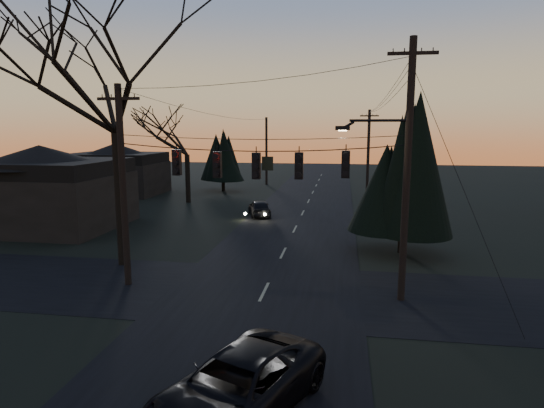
% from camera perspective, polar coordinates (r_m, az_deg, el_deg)
% --- Properties ---
extents(main_road, '(8.00, 120.00, 0.02)m').
position_cam_1_polar(main_road, '(28.67, 2.46, -4.04)').
color(main_road, black).
rests_on(main_road, ground).
extents(cross_road, '(60.00, 7.00, 0.02)m').
position_cam_1_polar(cross_road, '(19.18, -0.99, -10.97)').
color(cross_road, black).
rests_on(cross_road, ground).
extents(utility_pole_right, '(5.00, 0.30, 10.00)m').
position_cam_1_polar(utility_pole_right, '(19.08, 15.85, -11.49)').
color(utility_pole_right, black).
rests_on(utility_pole_right, ground).
extents(utility_pole_left, '(1.80, 0.30, 8.50)m').
position_cam_1_polar(utility_pole_left, '(21.01, -17.57, -9.60)').
color(utility_pole_left, black).
rests_on(utility_pole_left, ground).
extents(utility_pole_far_r, '(1.80, 0.30, 8.50)m').
position_cam_1_polar(utility_pole_far_r, '(46.25, 11.79, 0.94)').
color(utility_pole_far_r, black).
rests_on(utility_pole_far_r, ground).
extents(utility_pole_far_l, '(0.30, 0.30, 8.00)m').
position_cam_1_polar(utility_pole_far_l, '(54.88, -0.70, 2.46)').
color(utility_pole_far_l, black).
rests_on(utility_pole_far_l, ground).
extents(span_signal_assembly, '(11.50, 0.44, 1.53)m').
position_cam_1_polar(span_signal_assembly, '(18.07, -1.79, 4.99)').
color(span_signal_assembly, black).
rests_on(span_signal_assembly, ground).
extents(bare_tree_left, '(9.74, 9.74, 12.99)m').
position_cam_1_polar(bare_tree_left, '(23.23, -19.37, 14.83)').
color(bare_tree_left, black).
rests_on(bare_tree_left, ground).
extents(evergreen_right, '(4.17, 4.17, 7.95)m').
position_cam_1_polar(evergreen_right, '(25.17, 16.31, 4.23)').
color(evergreen_right, black).
rests_on(evergreen_right, ground).
extents(bare_tree_dist, '(7.05, 7.05, 8.73)m').
position_cam_1_polar(bare_tree_dist, '(41.84, -10.69, 8.48)').
color(bare_tree_dist, black).
rests_on(bare_tree_dist, ground).
extents(evergreen_dist, '(3.71, 3.71, 5.90)m').
position_cam_1_polar(evergreen_dist, '(49.18, -6.19, 5.74)').
color(evergreen_dist, black).
rests_on(evergreen_dist, ground).
extents(house_left_near, '(10.00, 8.00, 5.60)m').
position_cam_1_polar(house_left_near, '(34.46, -26.88, 1.94)').
color(house_left_near, black).
rests_on(house_left_near, ground).
extents(house_left_far, '(9.00, 7.00, 5.20)m').
position_cam_1_polar(house_left_far, '(49.61, -18.93, 4.22)').
color(house_left_far, black).
rests_on(house_left_far, ground).
extents(suv_near, '(4.25, 5.75, 1.45)m').
position_cam_1_polar(suv_near, '(11.50, -4.32, -21.93)').
color(suv_near, black).
rests_on(suv_near, ground).
extents(sedan_oncoming_a, '(2.52, 3.97, 1.26)m').
position_cam_1_polar(sedan_oncoming_a, '(35.05, -1.58, -0.51)').
color(sedan_oncoming_a, black).
rests_on(sedan_oncoming_a, ground).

